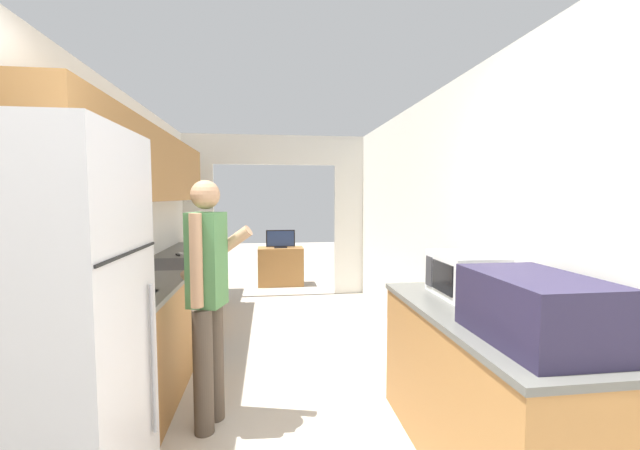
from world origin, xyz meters
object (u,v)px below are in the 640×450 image
at_px(microwave, 465,275).
at_px(television, 281,239).
at_px(tv_cabinet, 281,266).
at_px(knife, 179,254).
at_px(refrigerator, 43,351).
at_px(range_oven, 170,308).
at_px(person, 207,296).
at_px(suitcase, 534,308).

distance_m(microwave, television, 4.54).
distance_m(microwave, tv_cabinet, 4.63).
relative_size(tv_cabinet, knife, 2.33).
distance_m(refrigerator, range_oven, 2.29).
bearing_deg(person, knife, 34.42).
height_order(refrigerator, range_oven, refrigerator).
relative_size(range_oven, person, 0.62).
bearing_deg(microwave, television, 103.90).
xyz_separation_m(person, tv_cabinet, (0.61, 4.21, -0.57)).
height_order(range_oven, knife, range_oven).
bearing_deg(person, tv_cabinet, 8.76).
xyz_separation_m(tv_cabinet, knife, (-1.21, -2.30, 0.58)).
height_order(tv_cabinet, knife, knife).
distance_m(person, microwave, 1.72).
height_order(person, knife, person).
bearing_deg(television, microwave, -76.10).
bearing_deg(television, knife, -118.14).
bearing_deg(suitcase, knife, 126.68).
xyz_separation_m(person, knife, (-0.60, 1.91, 0.01)).
height_order(microwave, tv_cabinet, microwave).
xyz_separation_m(refrigerator, range_oven, (-0.04, 2.25, -0.47)).
relative_size(refrigerator, tv_cabinet, 2.34).
xyz_separation_m(refrigerator, television, (1.13, 5.10, -0.11)).
bearing_deg(suitcase, television, 100.79).
relative_size(suitcase, microwave, 1.41).
bearing_deg(person, range_oven, 40.30).
height_order(range_oven, suitcase, suitcase).
bearing_deg(microwave, refrigerator, -162.66).
relative_size(suitcase, knife, 2.01).
bearing_deg(television, suitcase, -79.21).
relative_size(refrigerator, knife, 5.46).
relative_size(suitcase, television, 1.36).
relative_size(person, television, 3.34).
xyz_separation_m(range_oven, person, (0.57, -1.31, 0.44)).
xyz_separation_m(suitcase, knife, (-2.20, 2.95, -0.15)).
xyz_separation_m(range_oven, microwave, (2.26, -1.55, 0.59)).
xyz_separation_m(range_oven, knife, (-0.03, 0.59, 0.45)).
bearing_deg(microwave, tv_cabinet, 103.77).
distance_m(range_oven, television, 3.10).
bearing_deg(person, refrigerator, 167.74).
bearing_deg(knife, range_oven, -112.77).
bearing_deg(person, microwave, -81.05).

